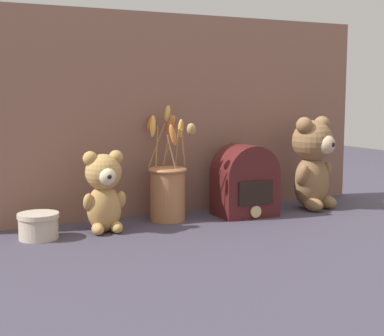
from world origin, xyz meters
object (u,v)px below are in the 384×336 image
Objects in this scene: teddy_bear_medium at (104,190)px; decorative_tin_tall at (38,226)px; flower_vase at (168,187)px; teddy_bear_large at (313,161)px; vintage_radio at (245,182)px.

decorative_tin_tall is at bearing 177.56° from teddy_bear_medium.
teddy_bear_medium is 0.66× the size of flower_vase.
flower_vase is at bearing 173.20° from teddy_bear_large.
vintage_radio is (0.45, 0.01, -0.01)m from teddy_bear_medium.
vintage_radio reaches higher than decorative_tin_tall.
teddy_bear_medium is 1.02× the size of vintage_radio.
teddy_bear_large is 0.69m from teddy_bear_medium.
teddy_bear_large reaches higher than decorative_tin_tall.
flower_vase is 1.55× the size of vintage_radio.
teddy_bear_medium is 0.22m from flower_vase.
teddy_bear_large is 2.80× the size of decorative_tin_tall.
flower_vase reaches higher than decorative_tin_tall.
teddy_bear_medium is at bearing -165.94° from flower_vase.
flower_vase is at bearing 14.06° from teddy_bear_medium.
decorative_tin_tall is (-0.62, -0.00, -0.07)m from vintage_radio.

